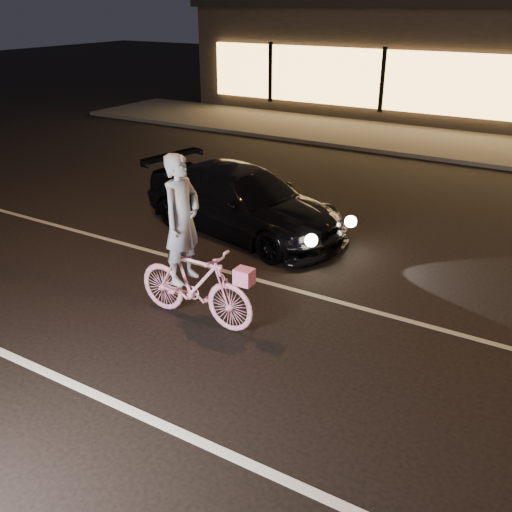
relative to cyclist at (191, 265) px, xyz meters
The scene contains 6 objects.
ground 2.27m from the cyclist, 13.15° to the right, with size 90.00×90.00×0.00m, color black.
lane_stripe_near 2.97m from the cyclist, 43.99° to the right, with size 60.00×0.12×0.01m, color silver.
lane_stripe_far 2.69m from the cyclist, 36.58° to the left, with size 60.00×0.10×0.01m, color gray.
sidewalk 12.71m from the cyclist, 80.70° to the left, with size 30.00×4.00×0.12m, color #383533.
cyclist is the anchor object (origin of this frame).
sedan 3.41m from the cyclist, 110.23° to the left, with size 4.61×2.57×1.26m.
Camera 1 is at (2.36, -5.12, 4.18)m, focal length 40.00 mm.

